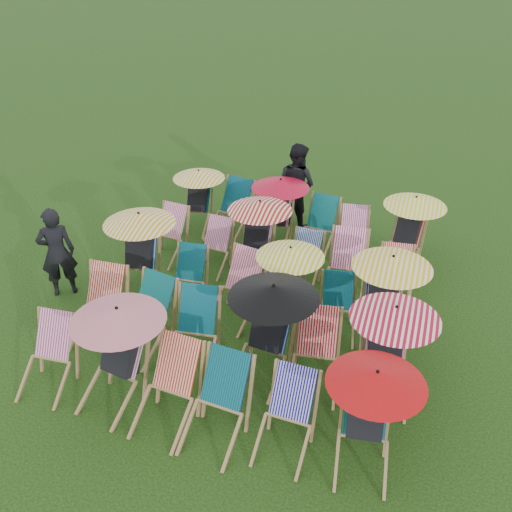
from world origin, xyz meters
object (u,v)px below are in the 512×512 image
(deckchair_5, at_px, (367,419))
(person_rear, at_px, (297,184))
(person_left, at_px, (57,252))
(deckchair_0, at_px, (46,357))
(deckchair_29, at_px, (407,230))

(deckchair_5, xyz_separation_m, person_rear, (-2.25, 5.44, 0.15))
(deckchair_5, relative_size, person_left, 0.83)
(deckchair_0, xyz_separation_m, deckchair_5, (4.14, 0.06, 0.22))
(deckchair_0, bearing_deg, deckchair_5, -3.16)
(person_rear, bearing_deg, deckchair_5, 138.50)
(deckchair_0, relative_size, deckchair_5, 0.72)
(deckchair_5, height_order, deckchair_29, deckchair_5)
(deckchair_0, xyz_separation_m, person_left, (-1.09, 1.89, 0.31))
(person_left, bearing_deg, deckchair_5, 123.46)
(deckchair_0, bearing_deg, person_left, 116.12)
(person_rear, bearing_deg, person_left, 76.41)
(deckchair_29, xyz_separation_m, person_rear, (-2.23, 0.89, 0.17))
(person_left, distance_m, person_rear, 4.68)
(deckchair_0, distance_m, person_rear, 5.82)
(deckchair_5, relative_size, person_rear, 0.77)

